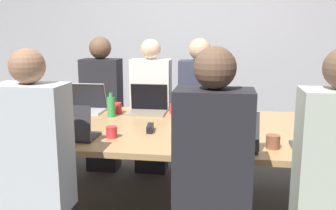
% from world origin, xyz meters
% --- Properties ---
extents(curtain_wall, '(12.00, 0.06, 2.80)m').
position_xyz_m(curtain_wall, '(0.00, 2.02, 1.40)').
color(curtain_wall, '#ADADB2').
rests_on(curtain_wall, ground_plane).
extents(conference_table, '(3.25, 1.37, 0.73)m').
position_xyz_m(conference_table, '(0.00, 0.00, 0.68)').
color(conference_table, tan).
rests_on(conference_table, ground_plane).
extents(laptop_far_left, '(0.34, 0.26, 0.26)m').
position_xyz_m(laptop_far_left, '(-0.92, 0.44, 0.81)').
color(laptop_far_left, '#B7B7BC').
rests_on(laptop_far_left, conference_table).
extents(person_far_left, '(0.40, 0.24, 1.41)m').
position_xyz_m(person_far_left, '(-0.92, 0.90, 0.69)').
color(person_far_left, '#2D2D38').
rests_on(person_far_left, ground_plane).
extents(bottle_far_left, '(0.07, 0.07, 0.21)m').
position_xyz_m(bottle_far_left, '(-0.62, 0.26, 0.82)').
color(bottle_far_left, green).
rests_on(bottle_far_left, conference_table).
extents(laptop_near_right, '(0.34, 0.26, 0.25)m').
position_xyz_m(laptop_near_right, '(0.94, -0.48, 0.81)').
color(laptop_near_right, '#333338').
rests_on(laptop_near_right, conference_table).
extents(person_near_right, '(0.40, 0.24, 1.40)m').
position_xyz_m(person_near_right, '(0.92, -0.88, 0.68)').
color(person_near_right, '#2D2D38').
rests_on(person_near_right, ground_plane).
extents(laptop_near_midright, '(0.36, 0.25, 0.25)m').
position_xyz_m(laptop_near_midright, '(0.38, -0.52, 0.81)').
color(laptop_near_midright, '#333338').
rests_on(laptop_near_midright, conference_table).
extents(person_near_midright, '(0.40, 0.24, 1.40)m').
position_xyz_m(person_near_midright, '(0.29, -0.96, 0.68)').
color(person_near_midright, '#2D2D38').
rests_on(person_near_midright, ground_plane).
extents(cup_near_midright, '(0.09, 0.09, 0.09)m').
position_xyz_m(cup_near_midright, '(0.66, -0.45, 0.78)').
color(cup_near_midright, brown).
rests_on(cup_near_midright, conference_table).
extents(laptop_far_center, '(0.36, 0.22, 0.23)m').
position_xyz_m(laptop_far_center, '(0.18, 0.51, 0.80)').
color(laptop_far_center, gray).
rests_on(laptop_far_center, conference_table).
extents(person_far_center, '(0.40, 0.24, 1.40)m').
position_xyz_m(person_far_center, '(0.10, 0.86, 0.68)').
color(person_far_center, '#2D2D38').
rests_on(person_far_center, ground_plane).
extents(cup_far_center, '(0.08, 0.08, 0.09)m').
position_xyz_m(cup_far_center, '(-0.10, 0.47, 0.78)').
color(cup_far_center, red).
rests_on(cup_far_center, conference_table).
extents(bottle_far_center, '(0.06, 0.06, 0.27)m').
position_xyz_m(bottle_far_center, '(0.47, 0.39, 0.85)').
color(bottle_far_center, black).
rests_on(bottle_far_center, conference_table).
extents(laptop_far_midleft, '(0.34, 0.25, 0.26)m').
position_xyz_m(laptop_far_midleft, '(-0.34, 0.46, 0.81)').
color(laptop_far_midleft, gray).
rests_on(laptop_far_midleft, conference_table).
extents(person_far_midleft, '(0.40, 0.24, 1.39)m').
position_xyz_m(person_far_midleft, '(-0.40, 0.92, 0.67)').
color(person_far_midleft, '#2D2D38').
rests_on(person_far_midleft, ground_plane).
extents(cup_far_midleft, '(0.08, 0.08, 0.10)m').
position_xyz_m(cup_far_midleft, '(-0.61, 0.40, 0.78)').
color(cup_far_midleft, red).
rests_on(cup_far_midleft, conference_table).
extents(laptop_near_left, '(0.31, 0.25, 0.25)m').
position_xyz_m(laptop_near_left, '(-0.68, -0.46, 0.81)').
color(laptop_near_left, '#333338').
rests_on(laptop_near_left, conference_table).
extents(person_near_left, '(0.40, 0.24, 1.38)m').
position_xyz_m(person_near_left, '(-0.72, -0.91, 0.67)').
color(person_near_left, '#2D2D38').
rests_on(person_near_left, ground_plane).
extents(cup_near_left, '(0.08, 0.08, 0.08)m').
position_xyz_m(cup_near_left, '(-0.43, -0.37, 0.77)').
color(cup_near_left, red).
rests_on(cup_near_left, conference_table).
extents(stapler, '(0.06, 0.15, 0.05)m').
position_xyz_m(stapler, '(-0.20, -0.17, 0.76)').
color(stapler, black).
rests_on(stapler, conference_table).
extents(notebook, '(0.17, 0.15, 0.02)m').
position_xyz_m(notebook, '(0.21, -0.19, 0.74)').
color(notebook, maroon).
rests_on(notebook, conference_table).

